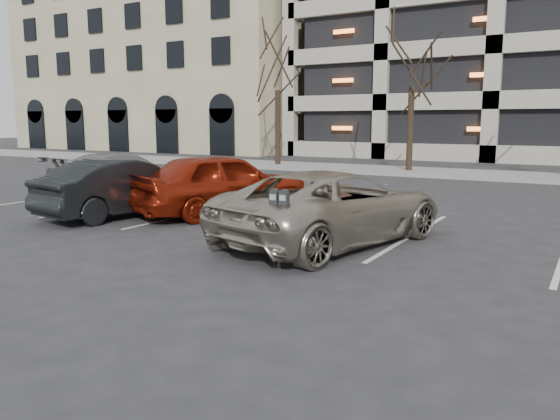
# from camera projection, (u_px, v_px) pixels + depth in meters

# --- Properties ---
(ground) EXTENTS (140.00, 140.00, 0.00)m
(ground) POSITION_uv_depth(u_px,v_px,m) (298.00, 250.00, 9.95)
(ground) COLOR #28282B
(ground) RESTS_ON ground
(sidewalk) EXTENTS (80.00, 4.00, 0.12)m
(sidewalk) POSITION_uv_depth(u_px,v_px,m) (477.00, 174.00, 23.52)
(sidewalk) COLOR gray
(sidewalk) RESTS_ON ground
(stall_lines) EXTENTS (16.90, 5.20, 0.00)m
(stall_lines) POSITION_uv_depth(u_px,v_px,m) (293.00, 223.00, 12.60)
(stall_lines) COLOR silver
(stall_lines) RESTS_ON ground
(office_building) EXTENTS (26.00, 16.20, 15.00)m
(office_building) POSITION_uv_depth(u_px,v_px,m) (184.00, 62.00, 48.24)
(office_building) COLOR tan
(office_building) RESTS_ON ground
(tree_a) EXTENTS (3.81, 3.81, 8.67)m
(tree_a) POSITION_uv_depth(u_px,v_px,m) (278.00, 43.00, 27.56)
(tree_a) COLOR black
(tree_a) RESTS_ON ground
(tree_b) EXTENTS (3.78, 3.78, 8.59)m
(tree_b) POSITION_uv_depth(u_px,v_px,m) (414.00, 32.00, 24.05)
(tree_b) COLOR black
(tree_b) RESTS_ON ground
(parking_meter) EXTENTS (0.33, 0.14, 1.25)m
(parking_meter) POSITION_uv_depth(u_px,v_px,m) (279.00, 209.00, 8.55)
(parking_meter) COLOR black
(parking_meter) RESTS_ON ground
(suv_silver) EXTENTS (3.48, 5.46, 1.41)m
(suv_silver) POSITION_uv_depth(u_px,v_px,m) (333.00, 207.00, 10.45)
(suv_silver) COLOR #B6AD9B
(suv_silver) RESTS_ON ground
(car_red) EXTENTS (3.40, 4.97, 1.57)m
(car_red) POSITION_uv_depth(u_px,v_px,m) (222.00, 183.00, 13.73)
(car_red) COLOR maroon
(car_red) RESTS_ON ground
(car_dark) EXTENTS (2.10, 4.47, 1.42)m
(car_dark) POSITION_uv_depth(u_px,v_px,m) (124.00, 187.00, 13.51)
(car_dark) COLOR black
(car_dark) RESTS_ON ground
(car_silver) EXTENTS (2.55, 4.91, 1.36)m
(car_silver) POSITION_uv_depth(u_px,v_px,m) (123.00, 174.00, 17.18)
(car_silver) COLOR #93959A
(car_silver) RESTS_ON ground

